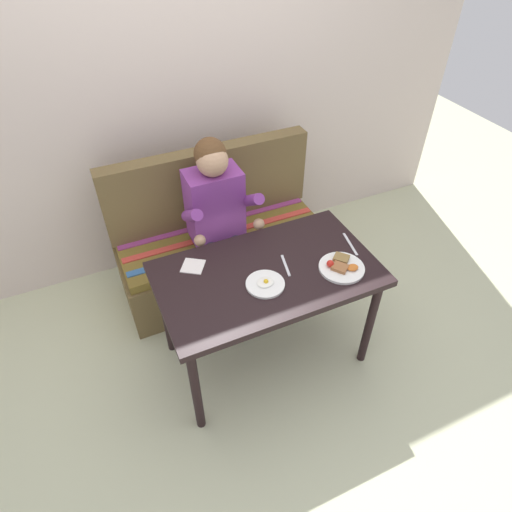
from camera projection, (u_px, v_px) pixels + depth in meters
The scene contains 10 objects.
ground_plane at pixel (266, 353), 2.87m from camera, with size 8.00×8.00×0.00m, color beige.
back_wall at pixel (185, 85), 2.87m from camera, with size 4.40×0.10×2.60m, color beige.
table at pixel (267, 282), 2.44m from camera, with size 1.20×0.70×0.73m.
couch at pixel (221, 245), 3.17m from camera, with size 1.44×0.56×1.00m.
person at pixel (219, 214), 2.76m from camera, with size 0.45×0.61×1.21m.
plate_breakfast at pixel (341, 267), 2.39m from camera, with size 0.25×0.25×0.05m.
plate_eggs at pixel (265, 284), 2.30m from camera, with size 0.21×0.21×0.04m.
napkin at pixel (193, 266), 2.41m from camera, with size 0.12×0.12×0.01m, color silver.
fork at pixel (285, 265), 2.42m from camera, with size 0.01×0.17×0.01m, color silver.
knife at pixel (350, 244), 2.55m from camera, with size 0.01×0.20×0.01m, color silver.
Camera 1 is at (-0.77, -1.54, 2.38)m, focal length 30.97 mm.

